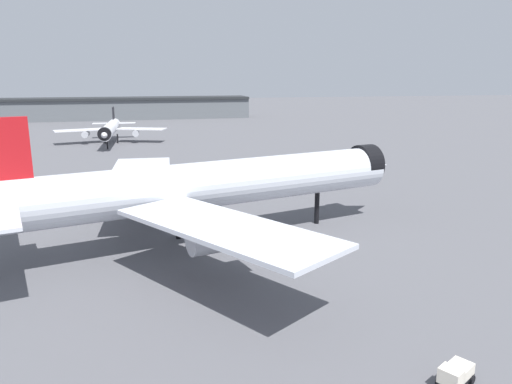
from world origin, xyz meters
The scene contains 7 objects.
ground centered at (0.00, 0.00, 0.00)m, with size 900.00×900.00×0.00m, color #56565B.
airliner_near_gate centered at (-2.57, -0.12, 8.24)m, with size 66.97×59.91×18.72m.
airliner_far_taxiway centered at (-21.09, 109.47, 5.19)m, with size 39.00×42.69×11.78m.
terminal_building centered at (-56.00, 210.15, 5.96)m, with size 206.58×25.19×19.07m.
service_truck_front centered at (-9.08, 40.76, 1.59)m, with size 5.55×2.69×3.00m.
baggage_tug_wing centered at (12.10, -37.43, 0.97)m, with size 3.57×3.11×1.85m.
baggage_cart_trailing centered at (0.88, 40.34, 0.98)m, with size 2.87×2.76×1.82m.
Camera 1 is at (-10.25, -65.90, 23.26)m, focal length 34.07 mm.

